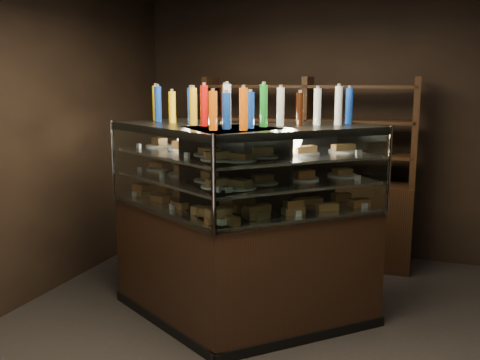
% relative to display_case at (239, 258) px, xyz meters
% --- Properties ---
extents(ground, '(5.00, 5.00, 0.00)m').
position_rel_display_case_xyz_m(ground, '(0.60, -0.36, -0.54)').
color(ground, black).
rests_on(ground, ground).
extents(room_shell, '(5.02, 5.02, 3.01)m').
position_rel_display_case_xyz_m(room_shell, '(0.60, -0.36, 1.40)').
color(room_shell, black).
rests_on(room_shell, ground).
extents(display_case, '(2.33, 1.58, 1.63)m').
position_rel_display_case_xyz_m(display_case, '(0.00, 0.00, 0.00)').
color(display_case, black).
rests_on(display_case, ground).
extents(food_display, '(1.90, 1.06, 0.49)m').
position_rel_display_case_xyz_m(food_display, '(0.00, -0.01, 0.69)').
color(food_display, '#CE904A').
rests_on(food_display, display_case).
extents(bottles_top, '(1.72, 0.92, 0.30)m').
position_rel_display_case_xyz_m(bottles_top, '(-0.00, 0.00, 1.22)').
color(bottles_top, '#0F38B2').
rests_on(bottles_top, display_case).
extents(back_shelving, '(2.27, 0.50, 2.00)m').
position_rel_display_case_xyz_m(back_shelving, '(0.15, 1.69, 0.07)').
color(back_shelving, black).
rests_on(back_shelving, ground).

